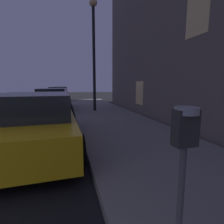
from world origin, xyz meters
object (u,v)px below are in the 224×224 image
object	(u,v)px
car_black	(54,100)
parking_meter	(184,146)
car_blue	(58,94)
street_lamp	(94,40)
car_red	(60,92)
car_yellow_cab	(37,121)

from	to	relation	value
car_black	parking_meter	bearing A→B (deg)	-80.42
parking_meter	car_blue	bearing A→B (deg)	95.74
parking_meter	street_lamp	world-z (taller)	street_lamp
car_blue	street_lamp	size ratio (longest dim) A/B	0.68
parking_meter	street_lamp	distance (m)	9.28
car_blue	parking_meter	bearing A→B (deg)	-84.26
car_blue	street_lamp	world-z (taller)	street_lamp
parking_meter	car_red	distance (m)	23.46
car_yellow_cab	car_black	bearing A→B (deg)	90.04
car_red	car_yellow_cab	bearing A→B (deg)	-90.00
parking_meter	car_red	world-z (taller)	parking_meter
car_black	street_lamp	distance (m)	4.30
parking_meter	car_red	xyz separation A→B (m)	(-1.67, 23.40, -0.44)
car_red	street_lamp	bearing A→B (deg)	-80.84
parking_meter	car_black	distance (m)	10.07
parking_meter	car_black	bearing A→B (deg)	99.58
parking_meter	car_red	bearing A→B (deg)	94.08
car_black	car_blue	xyz separation A→B (m)	(0.00, 6.70, -0.01)
parking_meter	street_lamp	size ratio (longest dim) A/B	0.22
car_black	car_red	distance (m)	13.48
car_black	car_yellow_cab	bearing A→B (deg)	-89.96
car_yellow_cab	car_black	size ratio (longest dim) A/B	1.02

